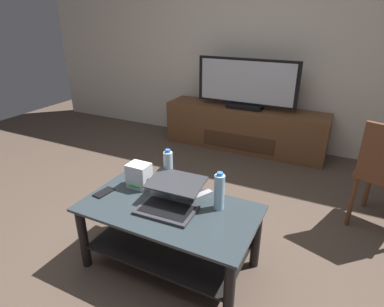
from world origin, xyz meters
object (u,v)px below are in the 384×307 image
object	(u,v)px
water_bottle_near	(168,170)
cell_phone	(104,192)
router_box	(139,175)
water_bottle_far	(219,192)
coffee_table	(169,227)
tv_remote	(202,195)
laptop	(170,198)
television	(246,85)
media_cabinet	(244,128)

from	to	relation	value
water_bottle_near	cell_phone	size ratio (longest dim) A/B	2.03
router_box	water_bottle_far	world-z (taller)	water_bottle_far
coffee_table	tv_remote	bearing A→B (deg)	58.42
coffee_table	cell_phone	distance (m)	0.50
laptop	water_bottle_near	size ratio (longest dim) A/B	1.34
coffee_table	television	size ratio (longest dim) A/B	0.93
coffee_table	router_box	xyz separation A→B (m)	(-0.31, 0.14, 0.23)
television	router_box	size ratio (longest dim) A/B	6.99
media_cabinet	water_bottle_near	bearing A→B (deg)	-87.45
media_cabinet	laptop	size ratio (longest dim) A/B	5.11
television	cell_phone	xyz separation A→B (m)	(-0.26, -2.20, -0.34)
laptop	television	bearing A→B (deg)	95.84
television	cell_phone	world-z (taller)	television
media_cabinet	television	xyz separation A→B (m)	(0.00, -0.02, 0.54)
television	cell_phone	bearing A→B (deg)	-96.81
router_box	water_bottle_near	xyz separation A→B (m)	(0.19, 0.08, 0.05)
media_cabinet	router_box	distance (m)	2.06
router_box	cell_phone	size ratio (longest dim) A/B	1.21
coffee_table	water_bottle_far	size ratio (longest dim) A/B	4.46
water_bottle_far	tv_remote	world-z (taller)	water_bottle_far
laptop	cell_phone	xyz separation A→B (m)	(-0.48, -0.06, -0.05)
coffee_table	cell_phone	world-z (taller)	cell_phone
coffee_table	water_bottle_far	bearing A→B (deg)	24.98
water_bottle_near	tv_remote	xyz separation A→B (m)	(0.25, -0.01, -0.12)
laptop	coffee_table	bearing A→B (deg)	-124.61
water_bottle_far	cell_phone	world-z (taller)	water_bottle_far
media_cabinet	tv_remote	size ratio (longest dim) A/B	12.13
coffee_table	water_bottle_near	bearing A→B (deg)	119.78
media_cabinet	television	size ratio (longest dim) A/B	1.64
router_box	water_bottle_far	bearing A→B (deg)	-0.69
tv_remote	laptop	bearing A→B (deg)	-94.82
water_bottle_far	tv_remote	xyz separation A→B (m)	(-0.15, 0.08, -0.11)
laptop	tv_remote	bearing A→B (deg)	58.61
television	water_bottle_far	distance (m)	2.09
cell_phone	tv_remote	distance (m)	0.65
tv_remote	cell_phone	bearing A→B (deg)	-130.50
router_box	water_bottle_near	distance (m)	0.21
media_cabinet	router_box	size ratio (longest dim) A/B	11.43
coffee_table	router_box	world-z (taller)	router_box
television	water_bottle_near	bearing A→B (deg)	-87.43
coffee_table	water_bottle_far	xyz separation A→B (m)	(0.28, 0.13, 0.26)
laptop	media_cabinet	bearing A→B (deg)	95.78
laptop	router_box	xyz separation A→B (m)	(-0.32, 0.13, 0.03)
television	router_box	bearing A→B (deg)	-92.87
water_bottle_far	laptop	bearing A→B (deg)	-156.42
television	water_bottle_near	size ratio (longest dim) A/B	4.19
coffee_table	cell_phone	bearing A→B (deg)	-174.48
water_bottle_near	tv_remote	bearing A→B (deg)	-1.68
router_box	water_bottle_far	size ratio (longest dim) A/B	0.69
television	tv_remote	distance (m)	2.00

